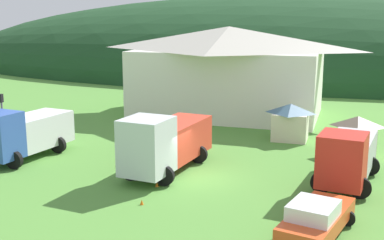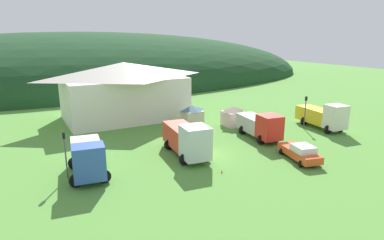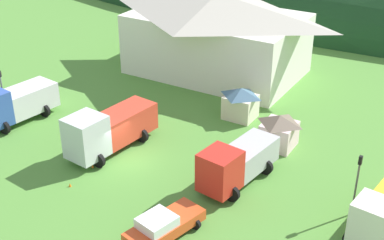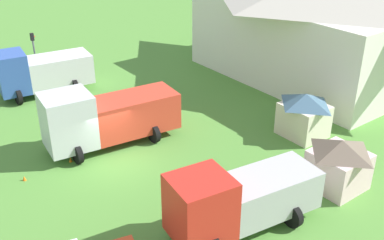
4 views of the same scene
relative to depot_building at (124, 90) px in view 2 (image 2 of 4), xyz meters
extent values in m
plane|color=#518C38|center=(2.79, -18.50, -4.17)|extent=(200.00, 200.00, 0.00)
ellipsoid|color=#193D1E|center=(2.79, 42.42, -4.17)|extent=(134.44, 60.00, 25.28)
cube|color=white|center=(0.00, 0.00, -1.17)|extent=(16.35, 10.56, 6.00)
pyramid|color=#B7B2A3|center=(0.00, 0.00, 2.88)|extent=(17.65, 11.40, 2.10)
cube|color=beige|center=(6.72, -8.13, -3.16)|extent=(2.51, 2.27, 2.02)
pyramid|color=#42667F|center=(6.72, -8.13, -1.80)|extent=(2.71, 2.46, 0.71)
cube|color=beige|center=(11.39, -10.97, -3.20)|extent=(2.41, 2.43, 1.96)
pyramid|color=#6B5B4C|center=(11.39, -10.97, -1.88)|extent=(2.60, 2.62, 0.68)
cube|color=#3356AD|center=(-9.29, -20.24, -2.21)|extent=(2.75, 2.30, 2.84)
cube|color=black|center=(-9.30, -20.34, -1.58)|extent=(1.54, 1.75, 0.91)
cube|color=silver|center=(-8.86, -17.01, -2.58)|extent=(3.09, 4.84, 2.09)
cylinder|color=black|center=(-8.19, -20.39, -3.62)|extent=(1.10, 0.30, 1.10)
cylinder|color=black|center=(-10.38, -20.09, -3.62)|extent=(1.10, 0.30, 1.10)
cylinder|color=black|center=(-7.67, -16.48, -3.62)|extent=(1.10, 0.30, 1.10)
cylinder|color=black|center=(-9.86, -16.18, -3.62)|extent=(1.10, 0.30, 1.10)
cube|color=silver|center=(0.44, -20.27, -2.08)|extent=(2.70, 2.87, 3.09)
cube|color=black|center=(0.42, -20.40, -1.40)|extent=(1.52, 2.22, 0.99)
cube|color=red|center=(0.87, -16.44, -2.54)|extent=(2.98, 5.35, 2.18)
cylinder|color=black|center=(1.49, -20.39, -3.62)|extent=(1.10, 0.30, 1.10)
cylinder|color=black|center=(-0.61, -20.15, -3.62)|extent=(1.10, 0.30, 1.10)
cylinder|color=black|center=(2.01, -15.80, -3.62)|extent=(1.10, 0.30, 1.10)
cylinder|color=black|center=(-0.09, -15.56, -3.62)|extent=(1.10, 0.30, 1.10)
cube|color=red|center=(10.60, -19.02, -2.28)|extent=(2.56, 2.71, 2.69)
cube|color=black|center=(10.58, -19.14, -1.69)|extent=(1.47, 2.09, 0.86)
cube|color=#B2B2B7|center=(11.07, -15.60, -2.72)|extent=(2.84, 4.73, 1.80)
cylinder|color=black|center=(11.57, -19.15, -3.62)|extent=(1.10, 0.30, 1.10)
cylinder|color=black|center=(9.63, -18.88, -3.62)|extent=(1.10, 0.30, 1.10)
cylinder|color=black|center=(12.13, -15.07, -3.62)|extent=(1.10, 0.30, 1.10)
cylinder|color=black|center=(10.20, -14.81, -3.62)|extent=(1.10, 0.30, 1.10)
cube|color=silver|center=(20.55, -19.78, -2.13)|extent=(2.53, 2.37, 2.99)
cube|color=black|center=(20.54, -19.88, -1.47)|extent=(1.43, 1.82, 0.96)
cube|color=gold|center=(21.01, -16.18, -2.70)|extent=(2.92, 5.40, 1.84)
cylinder|color=black|center=(21.54, -19.90, -3.62)|extent=(1.10, 0.30, 1.10)
cylinder|color=black|center=(19.56, -19.65, -3.62)|extent=(1.10, 0.30, 1.10)
cylinder|color=black|center=(22.09, -15.54, -3.62)|extent=(1.10, 0.30, 1.10)
cylinder|color=black|center=(20.12, -15.29, -3.62)|extent=(1.10, 0.30, 1.10)
cube|color=#DF4D21|center=(9.80, -24.30, -3.48)|extent=(3.02, 5.35, 0.70)
cube|color=silver|center=(9.66, -24.89, -2.82)|extent=(2.17, 2.37, 0.62)
cylinder|color=black|center=(10.21, -26.16, -3.83)|extent=(0.68, 0.24, 0.68)
cylinder|color=black|center=(8.59, -25.78, -3.83)|extent=(0.68, 0.24, 0.68)
cylinder|color=black|center=(11.01, -22.82, -3.83)|extent=(0.68, 0.24, 0.68)
cylinder|color=black|center=(9.39, -22.44, -3.83)|extent=(0.68, 0.24, 0.68)
cylinder|color=#4C4C51|center=(-10.73, -18.01, -2.41)|extent=(0.12, 0.12, 3.53)
cube|color=black|center=(-10.73, -18.01, -0.37)|extent=(0.20, 0.24, 0.55)
sphere|color=red|center=(-10.73, -17.88, -0.37)|extent=(0.14, 0.14, 0.14)
cylinder|color=#4C4C51|center=(18.70, -16.58, -2.32)|extent=(0.12, 0.12, 3.71)
cube|color=black|center=(18.70, -16.58, -0.19)|extent=(0.20, 0.24, 0.55)
sphere|color=yellow|center=(18.70, -16.45, -0.19)|extent=(0.14, 0.14, 0.14)
cone|color=orange|center=(1.43, -23.34, -4.17)|extent=(0.36, 0.36, 0.52)
cone|color=orange|center=(1.15, -20.69, -4.17)|extent=(0.36, 0.36, 0.57)
camera|label=1|loc=(10.75, -44.21, 4.87)|focal=46.18mm
camera|label=2|loc=(-13.84, -45.84, 7.67)|focal=30.83mm
camera|label=3|loc=(23.92, -44.77, 16.32)|focal=49.63mm
camera|label=4|loc=(22.43, -28.36, 9.22)|focal=43.04mm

